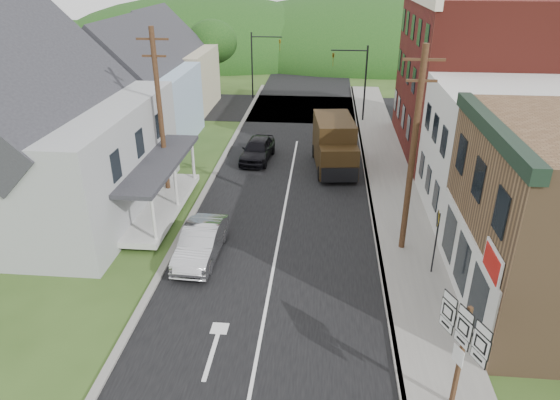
% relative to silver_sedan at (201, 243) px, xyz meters
% --- Properties ---
extents(ground, '(120.00, 120.00, 0.00)m').
position_rel_silver_sedan_xyz_m(ground, '(3.22, -2.01, -0.73)').
color(ground, '#2D4719').
rests_on(ground, ground).
extents(road, '(9.00, 90.00, 0.02)m').
position_rel_silver_sedan_xyz_m(road, '(3.22, 7.99, -0.73)').
color(road, black).
rests_on(road, ground).
extents(cross_road, '(60.00, 9.00, 0.02)m').
position_rel_silver_sedan_xyz_m(cross_road, '(3.22, 24.99, -0.73)').
color(cross_road, black).
rests_on(cross_road, ground).
extents(sidewalk_right, '(2.80, 55.00, 0.15)m').
position_rel_silver_sedan_xyz_m(sidewalk_right, '(9.12, 5.99, -0.65)').
color(sidewalk_right, slate).
rests_on(sidewalk_right, ground).
extents(curb_right, '(0.20, 55.00, 0.15)m').
position_rel_silver_sedan_xyz_m(curb_right, '(7.77, 5.99, -0.65)').
color(curb_right, slate).
rests_on(curb_right, ground).
extents(curb_left, '(0.30, 55.00, 0.12)m').
position_rel_silver_sedan_xyz_m(curb_left, '(-1.43, 5.99, -0.67)').
color(curb_left, slate).
rests_on(curb_left, ground).
extents(storefront_white, '(8.00, 7.00, 6.50)m').
position_rel_silver_sedan_xyz_m(storefront_white, '(14.52, 5.49, 2.52)').
color(storefront_white, silver).
rests_on(storefront_white, ground).
extents(storefront_red, '(8.00, 12.00, 10.00)m').
position_rel_silver_sedan_xyz_m(storefront_red, '(14.52, 14.99, 4.27)').
color(storefront_red, '#5E1D16').
rests_on(storefront_red, ground).
extents(house_gray, '(10.20, 12.24, 8.35)m').
position_rel_silver_sedan_xyz_m(house_gray, '(-8.78, 3.99, 3.51)').
color(house_gray, '#9C9FA2').
rests_on(house_gray, ground).
extents(house_blue, '(7.14, 8.16, 7.28)m').
position_rel_silver_sedan_xyz_m(house_blue, '(-7.78, 14.99, 2.97)').
color(house_blue, '#9AB3D2').
rests_on(house_blue, ground).
extents(house_cream, '(7.14, 8.16, 7.28)m').
position_rel_silver_sedan_xyz_m(house_cream, '(-8.28, 23.99, 2.97)').
color(house_cream, '#B9B38F').
rests_on(house_cream, ground).
extents(utility_pole_right, '(1.60, 0.26, 9.00)m').
position_rel_silver_sedan_xyz_m(utility_pole_right, '(8.82, 1.49, 3.93)').
color(utility_pole_right, '#472D19').
rests_on(utility_pole_right, ground).
extents(utility_pole_left, '(1.60, 0.26, 9.00)m').
position_rel_silver_sedan_xyz_m(utility_pole_left, '(-3.28, 5.99, 3.93)').
color(utility_pole_left, '#472D19').
rests_on(utility_pole_left, ground).
extents(traffic_signal_right, '(2.87, 0.20, 6.00)m').
position_rel_silver_sedan_xyz_m(traffic_signal_right, '(7.52, 21.49, 3.03)').
color(traffic_signal_right, black).
rests_on(traffic_signal_right, ground).
extents(traffic_signal_left, '(2.87, 0.20, 6.00)m').
position_rel_silver_sedan_xyz_m(traffic_signal_left, '(-1.08, 28.49, 3.03)').
color(traffic_signal_left, black).
rests_on(traffic_signal_left, ground).
extents(tree_left_b, '(4.80, 4.80, 6.94)m').
position_rel_silver_sedan_xyz_m(tree_left_b, '(-13.78, 9.99, 4.16)').
color(tree_left_b, '#382616').
rests_on(tree_left_b, ground).
extents(tree_left_c, '(5.80, 5.80, 8.41)m').
position_rel_silver_sedan_xyz_m(tree_left_c, '(-15.78, 17.99, 5.21)').
color(tree_left_c, '#382616').
rests_on(tree_left_c, ground).
extents(tree_left_d, '(4.80, 4.80, 6.94)m').
position_rel_silver_sedan_xyz_m(tree_left_d, '(-5.78, 29.99, 4.16)').
color(tree_left_d, '#382616').
rests_on(tree_left_d, ground).
extents(forested_ridge, '(90.00, 30.00, 16.00)m').
position_rel_silver_sedan_xyz_m(forested_ridge, '(3.22, 52.99, -0.73)').
color(forested_ridge, '#0F340F').
rests_on(forested_ridge, ground).
extents(silver_sedan, '(1.66, 4.45, 1.45)m').
position_rel_silver_sedan_xyz_m(silver_sedan, '(0.00, 0.00, 0.00)').
color(silver_sedan, '#ACACB0').
rests_on(silver_sedan, ground).
extents(dark_sedan, '(2.14, 4.50, 1.49)m').
position_rel_silver_sedan_xyz_m(dark_sedan, '(0.87, 12.02, 0.02)').
color(dark_sedan, black).
rests_on(dark_sedan, ground).
extents(delivery_van, '(2.85, 5.76, 3.10)m').
position_rel_silver_sedan_xyz_m(delivery_van, '(5.80, 11.05, 0.84)').
color(delivery_van, black).
rests_on(delivery_van, ground).
extents(route_sign_cluster, '(0.86, 1.83, 3.45)m').
position_rel_silver_sedan_xyz_m(route_sign_cluster, '(9.10, -7.38, 1.66)').
color(route_sign_cluster, '#472D19').
rests_on(route_sign_cluster, sidewalk_right).
extents(warning_sign, '(0.16, 0.79, 2.88)m').
position_rel_silver_sedan_xyz_m(warning_sign, '(9.77, -0.44, 1.26)').
color(warning_sign, black).
rests_on(warning_sign, sidewalk_right).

